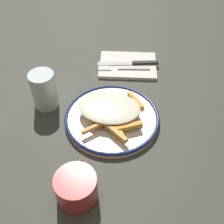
# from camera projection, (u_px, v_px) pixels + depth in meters

# --- Properties ---
(ground_plane) EXTENTS (2.60, 2.60, 0.00)m
(ground_plane) POSITION_uv_depth(u_px,v_px,m) (112.00, 120.00, 0.82)
(ground_plane) COLOR #3A3C34
(plate) EXTENTS (0.27, 0.27, 0.02)m
(plate) POSITION_uv_depth(u_px,v_px,m) (112.00, 118.00, 0.81)
(plate) COLOR white
(plate) RESTS_ON ground_plane
(fries_heap) EXTENTS (0.20, 0.19, 0.04)m
(fries_heap) POSITION_uv_depth(u_px,v_px,m) (111.00, 111.00, 0.79)
(fries_heap) COLOR gold
(fries_heap) RESTS_ON plate
(napkin) EXTENTS (0.15, 0.20, 0.01)m
(napkin) POSITION_uv_depth(u_px,v_px,m) (128.00, 65.00, 0.99)
(napkin) COLOR silver
(napkin) RESTS_ON ground_plane
(fork) EXTENTS (0.03, 0.18, 0.01)m
(fork) POSITION_uv_depth(u_px,v_px,m) (124.00, 68.00, 0.96)
(fork) COLOR silver
(fork) RESTS_ON napkin
(knife) EXTENTS (0.04, 0.21, 0.01)m
(knife) POSITION_uv_depth(u_px,v_px,m) (133.00, 63.00, 0.98)
(knife) COLOR black
(knife) RESTS_ON napkin
(water_glass) EXTENTS (0.07, 0.07, 0.11)m
(water_glass) POSITION_uv_depth(u_px,v_px,m) (44.00, 90.00, 0.82)
(water_glass) COLOR silver
(water_glass) RESTS_ON ground_plane
(coffee_mug) EXTENTS (0.12, 0.09, 0.07)m
(coffee_mug) POSITION_uv_depth(u_px,v_px,m) (76.00, 188.00, 0.63)
(coffee_mug) COLOR #AE3533
(coffee_mug) RESTS_ON ground_plane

